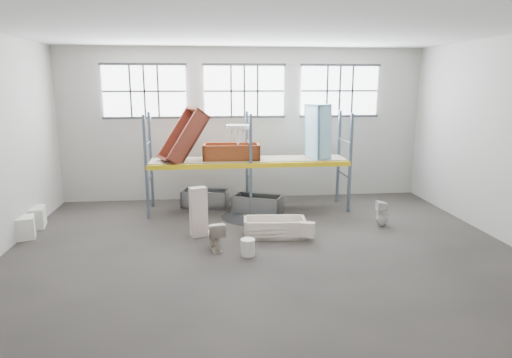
{
  "coord_description": "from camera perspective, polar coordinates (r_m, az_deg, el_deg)",
  "views": [
    {
      "loc": [
        -1.26,
        -9.8,
        3.88
      ],
      "look_at": [
        0.0,
        1.5,
        1.4
      ],
      "focal_mm": 31.18,
      "sensor_mm": 36.0,
      "label": 1
    }
  ],
  "objects": [
    {
      "name": "floor",
      "position": [
        10.63,
        0.91,
        -9.39
      ],
      "size": [
        12.0,
        10.0,
        0.1
      ],
      "primitive_type": "cube",
      "color": "#47413C",
      "rests_on": "ground"
    },
    {
      "name": "ceiling",
      "position": [
        9.95,
        1.02,
        19.05
      ],
      "size": [
        12.0,
        10.0,
        0.1
      ],
      "primitive_type": "cube",
      "color": "silver",
      "rests_on": "ground"
    },
    {
      "name": "wall_back",
      "position": [
        14.97,
        -1.52,
        7.01
      ],
      "size": [
        12.0,
        0.1,
        5.0
      ],
      "primitive_type": "cube",
      "color": "#B2AEA5",
      "rests_on": "ground"
    },
    {
      "name": "wall_front",
      "position": [
        5.11,
        8.21,
        -3.52
      ],
      "size": [
        12.0,
        0.1,
        5.0
      ],
      "primitive_type": "cube",
      "color": "#B9B5AA",
      "rests_on": "ground"
    },
    {
      "name": "window_left",
      "position": [
        14.87,
        -14.12,
        10.86
      ],
      "size": [
        2.6,
        0.04,
        1.6
      ],
      "primitive_type": "cube",
      "color": "white",
      "rests_on": "wall_back"
    },
    {
      "name": "window_mid",
      "position": [
        14.8,
        -1.51,
        11.22
      ],
      "size": [
        2.6,
        0.04,
        1.6
      ],
      "primitive_type": "cube",
      "color": "white",
      "rests_on": "wall_back"
    },
    {
      "name": "window_right",
      "position": [
        15.4,
        10.67,
        11.06
      ],
      "size": [
        2.6,
        0.04,
        1.6
      ],
      "primitive_type": "cube",
      "color": "white",
      "rests_on": "wall_back"
    },
    {
      "name": "rack_upright_la",
      "position": [
        13.04,
        -13.93,
        1.42
      ],
      "size": [
        0.08,
        0.08,
        3.0
      ],
      "primitive_type": "cube",
      "color": "slate",
      "rests_on": "floor"
    },
    {
      "name": "rack_upright_lb",
      "position": [
        14.21,
        -13.32,
        2.33
      ],
      "size": [
        0.08,
        0.08,
        3.0
      ],
      "primitive_type": "cube",
      "color": "slate",
      "rests_on": "floor"
    },
    {
      "name": "rack_upright_ma",
      "position": [
        12.98,
        -0.69,
        1.74
      ],
      "size": [
        0.08,
        0.08,
        3.0
      ],
      "primitive_type": "cube",
      "color": "slate",
      "rests_on": "floor"
    },
    {
      "name": "rack_upright_mb",
      "position": [
        14.16,
        -1.17,
        2.63
      ],
      "size": [
        0.08,
        0.08,
        3.0
      ],
      "primitive_type": "cube",
      "color": "slate",
      "rests_on": "floor"
    },
    {
      "name": "rack_upright_ra",
      "position": [
        13.61,
        11.99,
        1.96
      ],
      "size": [
        0.08,
        0.08,
        3.0
      ],
      "primitive_type": "cube",
      "color": "slate",
      "rests_on": "floor"
    },
    {
      "name": "rack_upright_rb",
      "position": [
        14.73,
        10.54,
        2.8
      ],
      "size": [
        0.08,
        0.08,
        3.0
      ],
      "primitive_type": "cube",
      "color": "slate",
      "rests_on": "floor"
    },
    {
      "name": "rack_beam_front",
      "position": [
        12.98,
        -0.69,
        1.74
      ],
      "size": [
        6.0,
        0.1,
        0.14
      ],
      "primitive_type": "cube",
      "color": "yellow",
      "rests_on": "floor"
    },
    {
      "name": "rack_beam_back",
      "position": [
        14.16,
        -1.17,
        2.63
      ],
      "size": [
        6.0,
        0.1,
        0.14
      ],
      "primitive_type": "cube",
      "color": "yellow",
      "rests_on": "floor"
    },
    {
      "name": "shelf_deck",
      "position": [
        13.56,
        -0.94,
        2.54
      ],
      "size": [
        5.9,
        1.1,
        0.03
      ],
      "primitive_type": "cube",
      "color": "gray",
      "rests_on": "floor"
    },
    {
      "name": "wet_patch",
      "position": [
        13.15,
        -0.58,
        -4.85
      ],
      "size": [
        1.8,
        1.8,
        0.0
      ],
      "primitive_type": "cylinder",
      "color": "black",
      "rests_on": "floor"
    },
    {
      "name": "bathtub_beige",
      "position": [
        11.5,
        2.39,
        -6.21
      ],
      "size": [
        1.63,
        0.87,
        0.46
      ],
      "primitive_type": null,
      "rotation": [
        0.0,
        0.0,
        -0.08
      ],
      "color": "silver",
      "rests_on": "floor"
    },
    {
      "name": "cistern_spare",
      "position": [
        11.24,
        6.54,
        -6.45
      ],
      "size": [
        0.44,
        0.32,
        0.38
      ],
      "primitive_type": "cube",
      "rotation": [
        0.0,
        0.0,
        -0.37
      ],
      "color": "silver",
      "rests_on": "bathtub_beige"
    },
    {
      "name": "sink_in_tub",
      "position": [
        11.31,
        2.43,
        -6.91
      ],
      "size": [
        0.41,
        0.41,
        0.13
      ],
      "primitive_type": "imported",
      "rotation": [
        0.0,
        0.0,
        -0.06
      ],
      "color": "silver",
      "rests_on": "bathtub_beige"
    },
    {
      "name": "toilet_beige",
      "position": [
        10.61,
        -5.29,
        -7.18
      ],
      "size": [
        0.53,
        0.75,
        0.7
      ],
      "primitive_type": "imported",
      "rotation": [
        0.0,
        0.0,
        3.35
      ],
      "color": "beige",
      "rests_on": "floor"
    },
    {
      "name": "cistern_tall",
      "position": [
        11.48,
        -7.39,
        -4.2
      ],
      "size": [
        0.48,
        0.39,
        1.28
      ],
      "primitive_type": "cube",
      "rotation": [
        0.0,
        0.0,
        0.34
      ],
      "color": "beige",
      "rests_on": "floor"
    },
    {
      "name": "toilet_white",
      "position": [
        12.73,
        15.9,
        -4.26
      ],
      "size": [
        0.36,
        0.35,
        0.71
      ],
      "primitive_type": "imported",
      "rotation": [
        0.0,
        0.0,
        -1.68
      ],
      "color": "white",
      "rests_on": "floor"
    },
    {
      "name": "steel_tub_left",
      "position": [
        14.26,
        -6.51,
        -2.46
      ],
      "size": [
        1.57,
        1.0,
        0.53
      ],
      "primitive_type": null,
      "rotation": [
        0.0,
        0.0,
        -0.23
      ],
      "color": "#9CA0A4",
      "rests_on": "floor"
    },
    {
      "name": "steel_tub_right",
      "position": [
        13.49,
        0.23,
        -3.23
      ],
      "size": [
        1.6,
        1.21,
        0.53
      ],
      "primitive_type": null,
      "rotation": [
        0.0,
        0.0,
        -0.42
      ],
      "color": "#95999C",
      "rests_on": "floor"
    },
    {
      "name": "rust_tub_flat",
      "position": [
        13.47,
        -3.18,
        3.49
      ],
      "size": [
        1.74,
        0.88,
        0.48
      ],
      "primitive_type": null,
      "rotation": [
        0.0,
        0.0,
        -0.05
      ],
      "color": "#904716",
      "rests_on": "shelf_deck"
    },
    {
      "name": "rust_tub_tilted",
      "position": [
        13.38,
        -9.31,
        5.34
      ],
      "size": [
        1.66,
        1.36,
        1.75
      ],
      "primitive_type": null,
      "rotation": [
        0.0,
        -0.96,
        0.43
      ],
      "color": "maroon",
      "rests_on": "shelf_deck"
    },
    {
      "name": "sink_on_shelf",
      "position": [
        13.27,
        -2.32,
        4.56
      ],
      "size": [
        0.7,
        0.54,
        0.61
      ],
      "primitive_type": "imported",
      "rotation": [
        0.0,
        0.0,
        0.02
      ],
      "color": "white",
      "rests_on": "rust_tub_flat"
    },
    {
      "name": "blue_tub_upright",
      "position": [
        13.76,
        7.93,
        5.99
      ],
      "size": [
        0.75,
        0.92,
        1.7
      ],
      "primitive_type": null,
      "rotation": [
        0.0,
        1.54,
        0.3
      ],
      "color": "#99D6F5",
      "rests_on": "shelf_deck"
    },
    {
      "name": "bucket",
      "position": [
        10.27,
        -1.06,
        -8.75
      ],
      "size": [
        0.39,
        0.39,
        0.38
      ],
      "primitive_type": "cylinder",
      "rotation": [
        0.0,
        0.0,
        -0.22
      ],
      "color": "silver",
      "rests_on": "floor"
    },
    {
      "name": "carton_near",
      "position": [
        12.77,
        -27.97,
        -5.57
      ],
      "size": [
        0.79,
        0.73,
        0.55
      ],
      "primitive_type": "cube",
      "rotation": [
        0.0,
        0.0,
        0.31
      ],
      "color": "white",
      "rests_on": "floor"
    },
    {
      "name": "carton_far",
      "position": [
        13.57,
        -26.85,
        -4.47
      ],
      "size": [
        0.78,
        0.78,
        0.55
      ],
      "primitive_type": "cube",
      "rotation": [
        0.0,
        0.0,
        0.2
      ],
      "color": "silver",
      "rests_on": "floor"
    }
  ]
}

